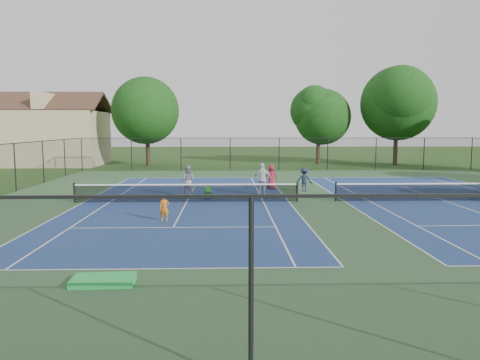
{
  "coord_description": "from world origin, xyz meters",
  "views": [
    {
      "loc": [
        -4.87,
        -24.84,
        4.02
      ],
      "look_at": [
        -4.16,
        -1.0,
        1.3
      ],
      "focal_mm": 35.0,
      "sensor_mm": 36.0,
      "label": 1
    }
  ],
  "objects_px": {
    "tree_back_a": "(147,107)",
    "ball_hopper": "(208,190)",
    "clapboard_house": "(54,136)",
    "bystander_c": "(271,177)",
    "child_player": "(164,208)",
    "tree_back_d": "(397,100)",
    "ball_crate": "(208,196)",
    "instructor": "(187,181)",
    "tree_back_c": "(319,113)",
    "bystander_b": "(304,180)",
    "bystander_a": "(262,179)"
  },
  "relations": [
    {
      "from": "instructor",
      "to": "bystander_b",
      "type": "bearing_deg",
      "value": -159.0
    },
    {
      "from": "tree_back_c",
      "to": "bystander_a",
      "type": "relative_size",
      "value": 4.4
    },
    {
      "from": "tree_back_d",
      "to": "bystander_b",
      "type": "bearing_deg",
      "value": -122.98
    },
    {
      "from": "tree_back_d",
      "to": "clapboard_house",
      "type": "xyz_separation_m",
      "value": [
        -36.0,
        1.0,
        -3.73
      ]
    },
    {
      "from": "tree_back_a",
      "to": "ball_hopper",
      "type": "distance_m",
      "value": 24.69
    },
    {
      "from": "bystander_c",
      "to": "child_player",
      "type": "bearing_deg",
      "value": 66.24
    },
    {
      "from": "tree_back_c",
      "to": "ball_hopper",
      "type": "distance_m",
      "value": 26.82
    },
    {
      "from": "bystander_c",
      "to": "tree_back_a",
      "type": "bearing_deg",
      "value": -54.75
    },
    {
      "from": "child_player",
      "to": "bystander_c",
      "type": "xyz_separation_m",
      "value": [
        5.58,
        10.24,
        0.22
      ]
    },
    {
      "from": "tree_back_d",
      "to": "bystander_a",
      "type": "bearing_deg",
      "value": -126.22
    },
    {
      "from": "tree_back_c",
      "to": "clapboard_house",
      "type": "height_order",
      "value": "tree_back_c"
    },
    {
      "from": "tree_back_a",
      "to": "instructor",
      "type": "relative_size",
      "value": 5.11
    },
    {
      "from": "bystander_c",
      "to": "tree_back_d",
      "type": "bearing_deg",
      "value": -123.65
    },
    {
      "from": "tree_back_d",
      "to": "ball_crate",
      "type": "xyz_separation_m",
      "value": [
        -18.9,
        -22.98,
        -6.68
      ]
    },
    {
      "from": "clapboard_house",
      "to": "child_player",
      "type": "bearing_deg",
      "value": -62.75
    },
    {
      "from": "tree_back_a",
      "to": "ball_hopper",
      "type": "xyz_separation_m",
      "value": [
        7.1,
        -22.98,
        -5.55
      ]
    },
    {
      "from": "tree_back_d",
      "to": "ball_hopper",
      "type": "distance_m",
      "value": 30.43
    },
    {
      "from": "child_player",
      "to": "ball_crate",
      "type": "bearing_deg",
      "value": 71.02
    },
    {
      "from": "ball_crate",
      "to": "bystander_a",
      "type": "bearing_deg",
      "value": 25.41
    },
    {
      "from": "bystander_b",
      "to": "ball_hopper",
      "type": "xyz_separation_m",
      "value": [
        -5.9,
        -2.94,
        -0.26
      ]
    },
    {
      "from": "tree_back_a",
      "to": "tree_back_d",
      "type": "height_order",
      "value": "tree_back_d"
    },
    {
      "from": "child_player",
      "to": "instructor",
      "type": "bearing_deg",
      "value": 82.86
    },
    {
      "from": "bystander_b",
      "to": "ball_hopper",
      "type": "height_order",
      "value": "bystander_b"
    },
    {
      "from": "bystander_b",
      "to": "bystander_c",
      "type": "height_order",
      "value": "bystander_c"
    },
    {
      "from": "clapboard_house",
      "to": "ball_crate",
      "type": "xyz_separation_m",
      "value": [
        17.1,
        -23.98,
        -2.94
      ]
    },
    {
      "from": "tree_back_d",
      "to": "ball_crate",
      "type": "bearing_deg",
      "value": -129.44
    },
    {
      "from": "instructor",
      "to": "clapboard_house",
      "type": "bearing_deg",
      "value": -47.53
    },
    {
      "from": "clapboard_house",
      "to": "bystander_a",
      "type": "relative_size",
      "value": 5.66
    },
    {
      "from": "bystander_b",
      "to": "bystander_c",
      "type": "distance_m",
      "value": 2.3
    },
    {
      "from": "bystander_a",
      "to": "instructor",
      "type": "bearing_deg",
      "value": 4.92
    },
    {
      "from": "bystander_b",
      "to": "ball_crate",
      "type": "distance_m",
      "value": 6.61
    },
    {
      "from": "ball_hopper",
      "to": "tree_back_c",
      "type": "bearing_deg",
      "value": 65.55
    },
    {
      "from": "child_player",
      "to": "bystander_b",
      "type": "relative_size",
      "value": 0.77
    },
    {
      "from": "tree_back_c",
      "to": "ball_hopper",
      "type": "height_order",
      "value": "tree_back_c"
    },
    {
      "from": "tree_back_c",
      "to": "bystander_b",
      "type": "xyz_separation_m",
      "value": [
        -5.01,
        -21.05,
        -4.73
      ]
    },
    {
      "from": "bystander_a",
      "to": "ball_hopper",
      "type": "bearing_deg",
      "value": 26.78
    },
    {
      "from": "tree_back_a",
      "to": "clapboard_house",
      "type": "height_order",
      "value": "tree_back_a"
    },
    {
      "from": "ball_crate",
      "to": "ball_hopper",
      "type": "bearing_deg",
      "value": 0.0
    },
    {
      "from": "ball_hopper",
      "to": "tree_back_a",
      "type": "bearing_deg",
      "value": 107.16
    },
    {
      "from": "tree_back_a",
      "to": "bystander_b",
      "type": "height_order",
      "value": "tree_back_a"
    },
    {
      "from": "instructor",
      "to": "ball_crate",
      "type": "bearing_deg",
      "value": 142.3
    },
    {
      "from": "bystander_b",
      "to": "bystander_c",
      "type": "xyz_separation_m",
      "value": [
        -1.94,
        1.23,
        0.05
      ]
    },
    {
      "from": "tree_back_a",
      "to": "bystander_c",
      "type": "xyz_separation_m",
      "value": [
        11.06,
        -18.81,
        -5.24
      ]
    },
    {
      "from": "bystander_a",
      "to": "clapboard_house",
      "type": "bearing_deg",
      "value": -46.57
    },
    {
      "from": "ball_crate",
      "to": "instructor",
      "type": "bearing_deg",
      "value": 134.73
    },
    {
      "from": "ball_hopper",
      "to": "clapboard_house",
      "type": "bearing_deg",
      "value": 125.48
    },
    {
      "from": "bystander_c",
      "to": "ball_hopper",
      "type": "relative_size",
      "value": 4.17
    },
    {
      "from": "ball_crate",
      "to": "clapboard_house",
      "type": "bearing_deg",
      "value": 125.48
    },
    {
      "from": "clapboard_house",
      "to": "ball_hopper",
      "type": "bearing_deg",
      "value": -54.52
    },
    {
      "from": "clapboard_house",
      "to": "instructor",
      "type": "height_order",
      "value": "clapboard_house"
    }
  ]
}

